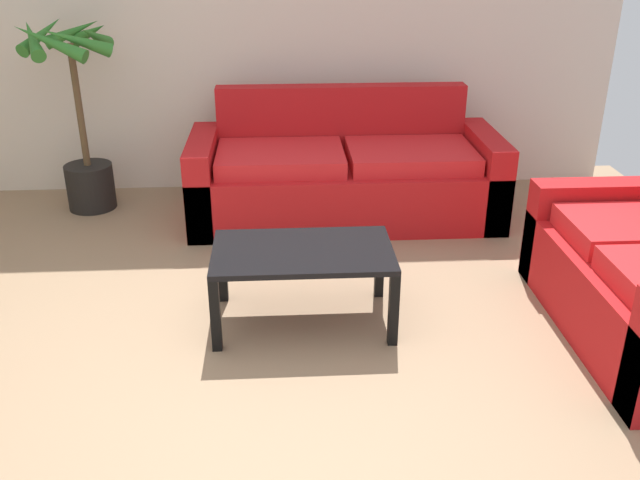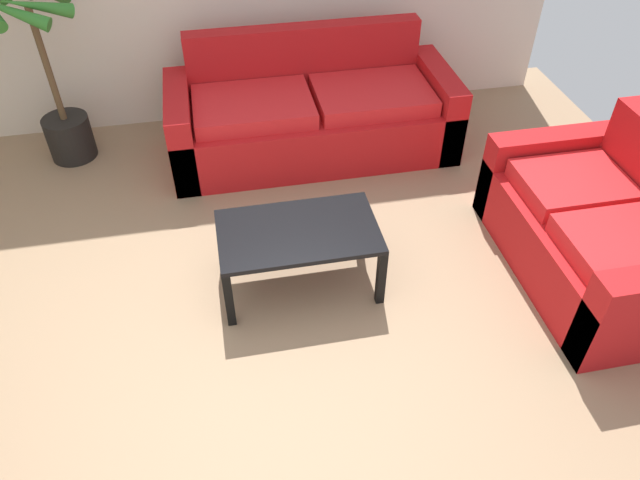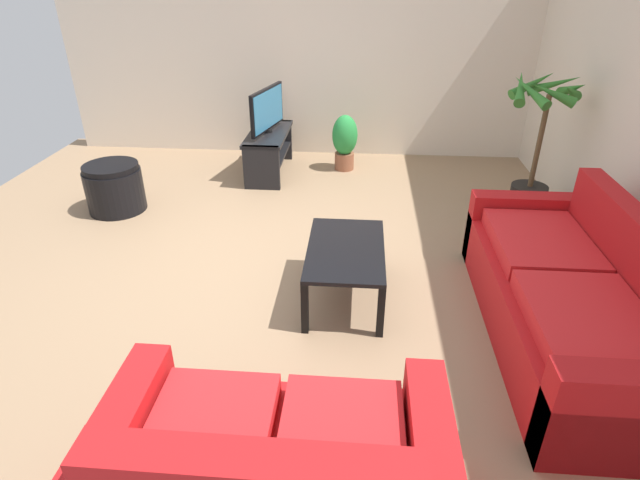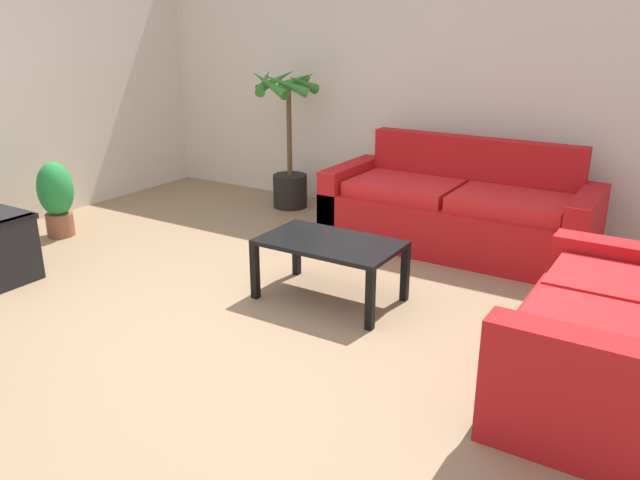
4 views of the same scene
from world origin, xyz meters
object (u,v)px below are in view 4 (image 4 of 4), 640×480
object	(u,v)px
couch_main	(457,213)
potted_plant_small	(56,196)
couch_loveseat	(617,343)
potted_palm	(288,146)
coffee_table	(330,249)

from	to	relation	value
couch_main	potted_plant_small	world-z (taller)	couch_main
couch_main	couch_loveseat	world-z (taller)	same
couch_loveseat	potted_palm	xyz separation A→B (m)	(-3.42, 2.00, 0.34)
potted_plant_small	coffee_table	bearing A→B (deg)	2.32
couch_loveseat	potted_palm	world-z (taller)	potted_palm
couch_main	potted_palm	xyz separation A→B (m)	(-1.92, 0.25, 0.34)
coffee_table	potted_palm	world-z (taller)	potted_palm
potted_palm	coffee_table	bearing A→B (deg)	-48.31
couch_main	potted_plant_small	bearing A→B (deg)	-152.83
coffee_table	couch_main	bearing A→B (deg)	76.45
couch_main	coffee_table	bearing A→B (deg)	-103.55
coffee_table	potted_plant_small	xyz separation A→B (m)	(-2.79, -0.11, -0.01)
couch_loveseat	potted_palm	bearing A→B (deg)	149.67
couch_loveseat	potted_plant_small	size ratio (longest dim) A/B	2.22
couch_main	potted_plant_small	xyz separation A→B (m)	(-3.15, -1.62, 0.07)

